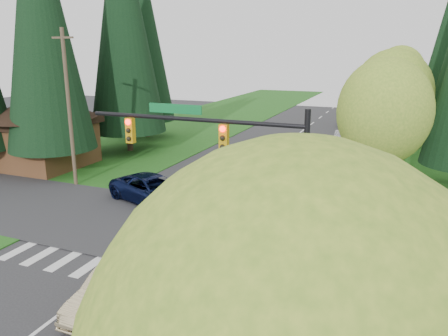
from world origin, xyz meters
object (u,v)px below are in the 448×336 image
Objects in this scene: parked_car_a at (322,175)px; suv_navy at (153,190)px; sedan_champagne at (117,288)px; parked_car_c at (343,140)px; parked_car_d at (359,122)px; parked_car_b at (332,162)px; parked_car_e at (349,118)px.

suv_navy is at bearing -141.79° from parked_car_a.
sedan_champagne is at bearing -104.55° from parked_car_a.
suv_navy is 1.29× the size of parked_car_c.
parked_car_d is at bearing 4.43° from suv_navy.
parked_car_b is 19.86m from parked_car_d.
parked_car_b is 21.95m from parked_car_e.
parked_car_d is at bearing 86.60° from parked_car_c.
parked_car_e is (-1.40, 2.05, 0.09)m from parked_car_d.
parked_car_c reaches higher than parked_car_b.
parked_car_c reaches higher than parked_car_d.
sedan_champagne is 17.19m from parked_car_a.
suv_navy reaches higher than parked_car_c.
sedan_champagne is 42.77m from parked_car_e.
sedan_champagne is 1.06× the size of parked_car_d.
sedan_champagne is at bearing -135.55° from suv_navy.
parked_car_a is (4.08, 16.70, 0.05)m from sedan_champagne.
parked_car_e is at bearing 7.65° from suv_navy.
parked_car_c is 13.44m from parked_car_e.
parked_car_b is 1.12× the size of parked_car_d.
suv_navy reaches higher than sedan_champagne.
parked_car_b is at bearing -86.58° from parked_car_e.
parked_car_b is at bearing 78.38° from sedan_champagne.
suv_navy reaches higher than parked_car_b.
parked_car_d is (0.00, 19.86, 0.03)m from parked_car_b.
suv_navy reaches higher than parked_car_e.
parked_car_c is at bearing 82.16° from sedan_champagne.
parked_car_c is at bearing 90.60° from parked_car_a.
suv_navy is 11.00m from parked_car_a.
parked_car_c is 1.08× the size of parked_car_d.
sedan_champagne is 0.98× the size of parked_car_c.
suv_navy is 1.40× the size of parked_car_d.
parked_car_a reaches higher than sedan_champagne.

